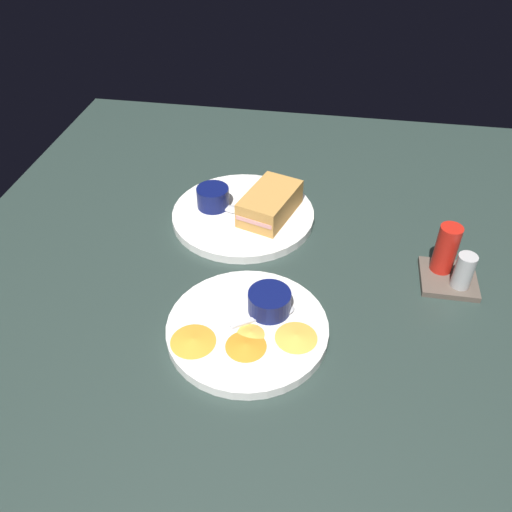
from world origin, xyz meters
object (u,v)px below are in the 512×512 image
(sandwich_half_near, at_px, (270,203))
(plate_chips_companion, at_px, (246,328))
(ramekin_dark_sauce, at_px, (213,197))
(condiment_caddy, at_px, (451,264))
(ramekin_light_gravy, at_px, (269,301))
(spoon_by_dark_ramekin, at_px, (237,211))
(spoon_by_gravy_ramekin, at_px, (277,313))
(plate_sandwich_main, at_px, (243,215))

(sandwich_half_near, height_order, plate_chips_companion, sandwich_half_near)
(ramekin_dark_sauce, relative_size, plate_chips_companion, 0.25)
(plate_chips_companion, distance_m, condiment_caddy, 0.35)
(ramekin_light_gravy, bearing_deg, ramekin_dark_sauce, -150.25)
(spoon_by_dark_ramekin, bearing_deg, spoon_by_gravy_ramekin, 23.47)
(ramekin_light_gravy, relative_size, spoon_by_gravy_ramekin, 0.71)
(plate_sandwich_main, xyz_separation_m, sandwich_half_near, (-0.00, 0.05, 0.03))
(spoon_by_gravy_ramekin, bearing_deg, ramekin_light_gravy, -123.96)
(ramekin_dark_sauce, distance_m, ramekin_light_gravy, 0.29)
(sandwich_half_near, bearing_deg, plate_sandwich_main, -89.77)
(spoon_by_gravy_ramekin, bearing_deg, spoon_by_dark_ramekin, -156.53)
(plate_chips_companion, distance_m, ramekin_light_gravy, 0.05)
(plate_sandwich_main, relative_size, condiment_caddy, 2.80)
(spoon_by_dark_ramekin, bearing_deg, condiment_caddy, 73.90)
(ramekin_dark_sauce, bearing_deg, condiment_caddy, 73.99)
(plate_sandwich_main, bearing_deg, condiment_caddy, 72.84)
(plate_sandwich_main, bearing_deg, spoon_by_dark_ramekin, -66.34)
(sandwich_half_near, distance_m, spoon_by_gravy_ramekin, 0.26)
(ramekin_light_gravy, distance_m, condiment_caddy, 0.31)
(plate_chips_companion, xyz_separation_m, condiment_caddy, (-0.17, 0.31, 0.03))
(ramekin_dark_sauce, distance_m, plate_chips_companion, 0.31)
(ramekin_dark_sauce, xyz_separation_m, spoon_by_dark_ramekin, (0.01, 0.05, -0.02))
(plate_chips_companion, bearing_deg, condiment_caddy, 118.88)
(ramekin_dark_sauce, relative_size, ramekin_light_gravy, 0.94)
(sandwich_half_near, relative_size, spoon_by_dark_ramekin, 1.49)
(sandwich_half_near, bearing_deg, condiment_caddy, 70.22)
(spoon_by_dark_ramekin, xyz_separation_m, condiment_caddy, (0.11, 0.37, 0.01))
(ramekin_dark_sauce, bearing_deg, ramekin_light_gravy, 29.75)
(ramekin_dark_sauce, distance_m, spoon_by_gravy_ramekin, 0.31)
(ramekin_dark_sauce, bearing_deg, plate_chips_companion, 21.68)
(plate_sandwich_main, bearing_deg, sandwich_half_near, 90.23)
(plate_chips_companion, xyz_separation_m, ramekin_light_gravy, (-0.04, 0.03, 0.03))
(plate_sandwich_main, distance_m, plate_chips_companion, 0.29)
(sandwich_half_near, distance_m, ramekin_dark_sauce, 0.11)
(spoon_by_gravy_ramekin, bearing_deg, condiment_caddy, 118.11)
(plate_sandwich_main, xyz_separation_m, condiment_caddy, (0.11, 0.36, 0.03))
(spoon_by_dark_ramekin, height_order, condiment_caddy, condiment_caddy)
(spoon_by_dark_ramekin, relative_size, plate_chips_companion, 0.41)
(sandwich_half_near, relative_size, plate_chips_companion, 0.62)
(sandwich_half_near, bearing_deg, spoon_by_dark_ramekin, -85.69)
(ramekin_light_gravy, height_order, condiment_caddy, condiment_caddy)
(condiment_caddy, bearing_deg, ramekin_light_gravy, -64.30)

